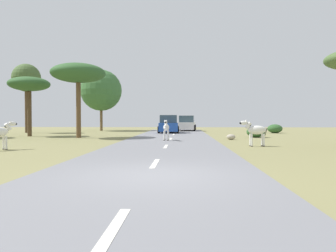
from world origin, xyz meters
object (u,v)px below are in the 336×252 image
object	(u,v)px
tree_4	(78,74)
tree_6	(29,85)
car_1	(168,125)
car_0	(187,124)
bush_2	(275,129)
tree_2	(101,90)
bush_1	(256,132)
tree_0	(26,79)
rock_0	(231,137)
zebra_2	(255,130)
zebra_1	(0,132)
zebra_0	(166,128)

from	to	relation	value
tree_4	tree_6	distance (m)	5.10
car_1	tree_4	world-z (taller)	tree_4
car_0	tree_4	size ratio (longest dim) A/B	0.80
car_0	bush_2	distance (m)	9.93
tree_2	tree_4	world-z (taller)	tree_2
tree_6	bush_1	xyz separation A→B (m)	(18.21, -0.62, -3.79)
tree_6	bush_1	world-z (taller)	tree_6
tree_4	car_1	bearing A→B (deg)	50.47
car_0	tree_4	xyz separation A→B (m)	(-8.29, -13.27, 3.97)
tree_0	bush_1	size ratio (longest dim) A/B	5.01
tree_0	rock_0	xyz separation A→B (m)	(19.22, -9.45, -5.32)
zebra_2	car_0	distance (m)	20.22
zebra_1	bush_1	size ratio (longest dim) A/B	0.99
zebra_2	car_1	distance (m)	15.36
car_0	tree_0	xyz separation A→B (m)	(-16.33, -5.35, 4.66)
rock_0	car_0	bearing A→B (deg)	101.05
tree_6	bush_1	distance (m)	18.61
zebra_2	car_1	bearing A→B (deg)	14.38
zebra_2	rock_0	size ratio (longest dim) A/B	2.47
car_1	tree_4	xyz separation A→B (m)	(-6.41, -7.77, 3.97)
car_0	tree_2	distance (m)	10.92
zebra_1	rock_0	world-z (taller)	zebra_1
zebra_1	tree_6	distance (m)	12.29
bush_1	rock_0	size ratio (longest dim) A/B	2.32
tree_0	zebra_1	bearing A→B (deg)	-66.49
zebra_2	car_0	xyz separation A→B (m)	(-3.39, 19.93, 0.01)
tree_0	bush_2	bearing A→B (deg)	1.60
bush_1	bush_2	world-z (taller)	bush_2
zebra_1	zebra_0	bearing A→B (deg)	71.09
zebra_1	tree_0	xyz separation A→B (m)	(-7.46, 17.15, 4.69)
car_1	tree_4	distance (m)	10.83
tree_4	bush_1	distance (m)	14.24
car_1	tree_0	xyz separation A→B (m)	(-14.46, 0.16, 4.66)
zebra_1	car_0	bearing A→B (deg)	99.98
zebra_0	tree_2	distance (m)	19.29
car_0	tree_6	world-z (taller)	tree_6
tree_2	tree_4	xyz separation A→B (m)	(1.88, -13.65, 0.01)
zebra_1	bush_1	distance (m)	17.53
tree_2	rock_0	xyz separation A→B (m)	(13.06, -15.18, -4.61)
rock_0	zebra_1	bearing A→B (deg)	-146.80
tree_0	tree_2	distance (m)	8.44
tree_2	bush_2	distance (m)	20.08
zebra_0	tree_4	distance (m)	8.46
car_1	bush_1	bearing A→B (deg)	-44.82
zebra_1	bush_2	size ratio (longest dim) A/B	0.94
zebra_0	bush_1	bearing A→B (deg)	-147.21
zebra_1	car_0	distance (m)	24.18
zebra_1	tree_4	size ratio (longest dim) A/B	0.25
zebra_0	rock_0	xyz separation A→B (m)	(4.39, 1.60, -0.67)
car_0	rock_0	distance (m)	15.09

